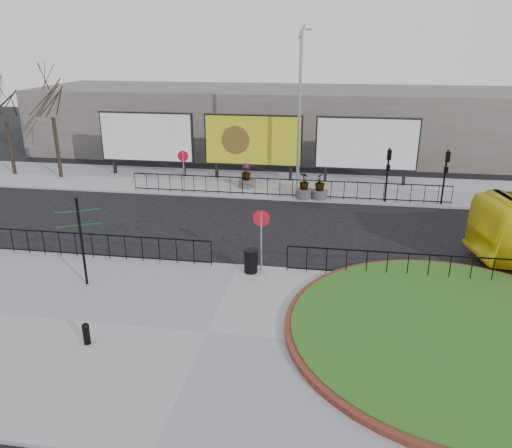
% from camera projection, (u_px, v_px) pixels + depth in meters
% --- Properties ---
extents(ground, '(90.00, 90.00, 0.00)m').
position_uv_depth(ground, '(238.00, 267.00, 19.99)').
color(ground, black).
rests_on(ground, ground).
extents(pavement_near, '(30.00, 10.00, 0.12)m').
position_uv_depth(pavement_near, '(207.00, 334.00, 15.33)').
color(pavement_near, gray).
rests_on(pavement_near, ground).
extents(pavement_far, '(44.00, 6.00, 0.12)m').
position_uv_depth(pavement_far, '(274.00, 185.00, 31.08)').
color(pavement_far, gray).
rests_on(pavement_far, ground).
extents(brick_edge, '(10.40, 10.40, 0.18)m').
position_uv_depth(brick_edge, '(456.00, 333.00, 15.11)').
color(brick_edge, brown).
rests_on(brick_edge, pavement_near).
extents(grass_lawn, '(10.00, 10.00, 0.22)m').
position_uv_depth(grass_lawn, '(456.00, 332.00, 15.10)').
color(grass_lawn, '#295015').
rests_on(grass_lawn, pavement_near).
extents(railing_near_left, '(10.00, 0.10, 1.10)m').
position_uv_depth(railing_near_left, '(92.00, 245.00, 20.35)').
color(railing_near_left, black).
rests_on(railing_near_left, pavement_near).
extents(railing_near_right, '(9.00, 0.10, 1.10)m').
position_uv_depth(railing_near_right, '(408.00, 266.00, 18.52)').
color(railing_near_right, black).
rests_on(railing_near_right, pavement_near).
extents(railing_far, '(18.00, 0.10, 1.10)m').
position_uv_depth(railing_far, '(286.00, 188.00, 28.22)').
color(railing_far, black).
rests_on(railing_far, pavement_far).
extents(speed_sign_far, '(0.64, 0.07, 2.47)m').
position_uv_depth(speed_sign_far, '(183.00, 162.00, 28.76)').
color(speed_sign_far, gray).
rests_on(speed_sign_far, pavement_far).
extents(speed_sign_near, '(0.64, 0.07, 2.47)m').
position_uv_depth(speed_sign_near, '(261.00, 227.00, 18.81)').
color(speed_sign_near, gray).
rests_on(speed_sign_near, pavement_near).
extents(billboard_left, '(6.20, 0.31, 4.10)m').
position_uv_depth(billboard_left, '(147.00, 137.00, 32.34)').
color(billboard_left, black).
rests_on(billboard_left, pavement_far).
extents(billboard_mid, '(6.20, 0.31, 4.10)m').
position_uv_depth(billboard_mid, '(253.00, 141.00, 31.31)').
color(billboard_mid, black).
rests_on(billboard_mid, pavement_far).
extents(billboard_right, '(6.20, 0.31, 4.10)m').
position_uv_depth(billboard_right, '(367.00, 144.00, 30.29)').
color(billboard_right, black).
rests_on(billboard_right, pavement_far).
extents(lamp_post, '(0.74, 0.18, 9.23)m').
position_uv_depth(lamp_post, '(300.00, 110.00, 28.27)').
color(lamp_post, gray).
rests_on(lamp_post, pavement_far).
extents(signal_pole_a, '(0.22, 0.26, 3.00)m').
position_uv_depth(signal_pole_a, '(388.00, 167.00, 26.95)').
color(signal_pole_a, black).
rests_on(signal_pole_a, pavement_far).
extents(signal_pole_b, '(0.22, 0.26, 3.00)m').
position_uv_depth(signal_pole_b, '(446.00, 169.00, 26.52)').
color(signal_pole_b, black).
rests_on(signal_pole_b, pavement_far).
extents(tree_left, '(2.00, 2.00, 7.00)m').
position_uv_depth(tree_left, '(54.00, 123.00, 31.42)').
color(tree_left, '#2D2119').
rests_on(tree_left, pavement_far).
extents(tree_mid, '(2.00, 2.00, 6.20)m').
position_uv_depth(tree_mid, '(7.00, 127.00, 32.35)').
color(tree_mid, '#2D2119').
rests_on(tree_mid, pavement_far).
extents(building_backdrop, '(40.00, 10.00, 5.00)m').
position_uv_depth(building_backdrop, '(290.00, 121.00, 39.49)').
color(building_backdrop, '#69635C').
rests_on(building_backdrop, ground).
extents(fingerpost_sign, '(1.49, 0.89, 3.33)m').
position_uv_depth(fingerpost_sign, '(81.00, 233.00, 17.65)').
color(fingerpost_sign, black).
rests_on(fingerpost_sign, pavement_near).
extents(bollard, '(0.22, 0.22, 0.69)m').
position_uv_depth(bollard, '(86.00, 332.00, 14.62)').
color(bollard, black).
rests_on(bollard, pavement_near).
extents(litter_bin, '(0.56, 0.56, 0.92)m').
position_uv_depth(litter_bin, '(251.00, 261.00, 19.13)').
color(litter_bin, black).
rests_on(litter_bin, pavement_near).
extents(planter_a, '(0.90, 0.90, 1.49)m').
position_uv_depth(planter_a, '(246.00, 178.00, 30.14)').
color(planter_a, '#4C4C4F').
rests_on(planter_a, pavement_far).
extents(planter_b, '(0.94, 0.94, 1.46)m').
position_uv_depth(planter_b, '(304.00, 188.00, 28.17)').
color(planter_b, '#4C4C4F').
rests_on(planter_b, pavement_far).
extents(planter_c, '(0.90, 0.90, 1.47)m').
position_uv_depth(planter_c, '(320.00, 189.00, 28.03)').
color(planter_c, '#4C4C4F').
rests_on(planter_c, pavement_far).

